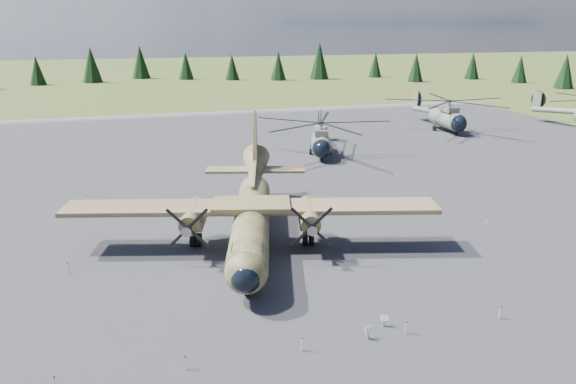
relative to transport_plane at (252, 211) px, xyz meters
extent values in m
plane|color=#4B5124|center=(3.18, -1.89, -2.64)|extent=(500.00, 500.00, 0.00)
cube|color=slate|center=(3.18, 8.11, -2.64)|extent=(120.00, 120.00, 0.04)
cylinder|color=#424324|center=(-0.37, -1.43, -0.44)|extent=(6.91, 17.33, 2.68)
sphere|color=#424324|center=(-2.53, -9.76, -0.44)|extent=(3.20, 3.20, 2.62)
sphere|color=black|center=(-2.66, -10.27, -0.49)|extent=(2.35, 2.35, 1.93)
cube|color=black|center=(-2.15, -8.28, 0.28)|extent=(2.23, 1.96, 0.53)
cone|color=#424324|center=(2.46, 9.49, 0.56)|extent=(4.19, 7.02, 4.03)
cube|color=#A0A2A5|center=(-0.13, -0.51, -1.54)|extent=(3.20, 6.01, 0.48)
cube|color=#313B1F|center=(-0.25, -0.97, 0.66)|extent=(27.66, 10.10, 0.33)
cube|color=#424324|center=(-0.25, -0.97, 0.87)|extent=(6.42, 4.77, 0.33)
cylinder|color=#424324|center=(-4.49, -0.17, 0.13)|extent=(2.64, 5.17, 1.43)
cube|color=#424324|center=(-4.30, 0.57, -0.49)|extent=(2.20, 3.51, 0.76)
cone|color=gray|center=(-5.27, -3.18, 0.13)|extent=(0.92, 1.02, 0.73)
cylinder|color=black|center=(-4.30, 0.57, -2.11)|extent=(1.08, 1.23, 1.05)
cylinder|color=#424324|center=(3.84, -2.33, 0.13)|extent=(2.64, 5.17, 1.43)
cube|color=#424324|center=(4.03, -1.59, -0.49)|extent=(2.20, 3.51, 0.76)
cone|color=gray|center=(3.06, -5.34, 0.13)|extent=(0.92, 1.02, 0.73)
cylinder|color=black|center=(4.03, -1.59, -2.11)|extent=(1.08, 1.23, 1.05)
cube|color=#424324|center=(1.55, 5.97, 1.14)|extent=(2.07, 7.06, 1.61)
cube|color=#313B1F|center=(2.58, 9.95, 0.61)|extent=(9.41, 4.34, 0.21)
cylinder|color=gray|center=(-2.24, -8.65, -1.42)|extent=(0.16, 0.16, 0.86)
cylinder|color=black|center=(-2.24, -8.65, -2.11)|extent=(0.55, 0.95, 0.89)
cylinder|color=slate|center=(14.88, 26.48, -0.88)|extent=(4.32, 7.26, 2.38)
sphere|color=black|center=(13.86, 23.21, -0.92)|extent=(2.74, 2.74, 2.19)
sphere|color=slate|center=(15.90, 29.76, -0.88)|extent=(2.74, 2.74, 2.19)
cube|color=slate|center=(14.77, 26.12, 0.65)|extent=(2.45, 3.39, 0.71)
cylinder|color=gray|center=(14.77, 26.12, 1.36)|extent=(0.43, 0.43, 0.95)
cylinder|color=slate|center=(16.97, 33.17, -0.54)|extent=(3.19, 8.00, 1.36)
cube|color=slate|center=(18.04, 36.57, 0.65)|extent=(0.60, 1.34, 2.29)
cylinder|color=black|center=(18.35, 36.48, 0.65)|extent=(0.79, 2.38, 2.48)
cylinder|color=black|center=(14.03, 23.76, -2.26)|extent=(0.45, 0.70, 0.65)
cylinder|color=black|center=(14.00, 27.96, -2.26)|extent=(0.50, 0.81, 0.76)
cylinder|color=gray|center=(14.00, 27.96, -1.76)|extent=(0.17, 0.17, 1.38)
cylinder|color=black|center=(16.45, 27.19, -2.26)|extent=(0.50, 0.81, 0.76)
cylinder|color=gray|center=(16.45, 27.19, -1.76)|extent=(0.17, 0.17, 1.38)
cylinder|color=slate|center=(39.54, 37.17, -0.70)|extent=(3.15, 7.72, 2.62)
sphere|color=black|center=(39.27, 33.40, -0.75)|extent=(2.58, 2.58, 2.41)
sphere|color=slate|center=(39.80, 40.94, -0.70)|extent=(2.58, 2.58, 2.41)
cube|color=slate|center=(39.51, 36.75, 0.98)|extent=(2.02, 3.47, 0.79)
cylinder|color=gray|center=(39.51, 36.75, 1.77)|extent=(0.40, 0.40, 1.05)
cylinder|color=slate|center=(40.08, 44.86, -0.33)|extent=(1.51, 8.99, 1.50)
cube|color=slate|center=(40.36, 48.78, 0.98)|extent=(0.33, 1.48, 2.52)
cylinder|color=black|center=(40.73, 48.75, 0.98)|extent=(0.26, 2.72, 2.73)
cylinder|color=black|center=(39.31, 34.03, -2.22)|extent=(0.34, 0.73, 0.71)
cylinder|color=black|center=(38.21, 38.53, -2.22)|extent=(0.37, 0.86, 0.84)
cylinder|color=gray|center=(38.21, 38.53, -1.67)|extent=(0.16, 0.16, 1.52)
cylinder|color=black|center=(41.04, 38.32, -2.22)|extent=(0.37, 0.86, 0.84)
cylinder|color=gray|center=(41.04, 38.32, -1.67)|extent=(0.16, 0.16, 1.52)
cylinder|color=slate|center=(60.64, 37.39, -0.22)|extent=(3.66, 9.25, 1.57)
cube|color=slate|center=(59.42, 41.34, 1.16)|extent=(0.69, 1.54, 2.64)
cylinder|color=black|center=(59.79, 41.45, 1.16)|extent=(0.91, 2.75, 2.86)
cube|color=gray|center=(3.00, -15.28, -2.33)|extent=(0.11, 0.11, 0.61)
cube|color=silver|center=(3.00, -15.33, -2.03)|extent=(0.53, 0.33, 0.35)
cube|color=gray|center=(4.39, -14.29, -2.36)|extent=(0.09, 0.09, 0.56)
cube|color=silver|center=(4.39, -14.34, -2.08)|extent=(0.48, 0.26, 0.32)
cylinder|color=silver|center=(-12.82, -15.39, -2.24)|extent=(0.07, 0.07, 0.80)
cylinder|color=red|center=(-12.82, -15.39, -1.84)|extent=(0.12, 0.12, 0.10)
cylinder|color=silver|center=(-6.82, -15.39, -2.24)|extent=(0.07, 0.07, 0.80)
cylinder|color=red|center=(-6.82, -15.39, -1.84)|extent=(0.12, 0.12, 0.10)
cylinder|color=silver|center=(-0.82, -15.39, -2.24)|extent=(0.07, 0.07, 0.80)
cylinder|color=red|center=(-0.82, -15.39, -1.84)|extent=(0.12, 0.12, 0.10)
cylinder|color=silver|center=(5.18, -15.39, -2.24)|extent=(0.07, 0.07, 0.80)
cylinder|color=red|center=(5.18, -15.39, -1.84)|extent=(0.12, 0.12, 0.10)
cylinder|color=silver|center=(11.18, -15.39, -2.24)|extent=(0.07, 0.07, 0.80)
cylinder|color=red|center=(11.18, -15.39, -1.84)|extent=(0.12, 0.12, 0.10)
cylinder|color=silver|center=(-12.82, 14.11, -2.24)|extent=(0.07, 0.07, 0.80)
cylinder|color=red|center=(-12.82, 14.11, -1.84)|extent=(0.12, 0.12, 0.10)
cylinder|color=silver|center=(-4.82, 14.11, -2.24)|extent=(0.07, 0.07, 0.80)
cylinder|color=red|center=(-4.82, 14.11, -1.84)|extent=(0.12, 0.12, 0.10)
cylinder|color=silver|center=(3.18, 14.11, -2.24)|extent=(0.07, 0.07, 0.80)
cylinder|color=red|center=(3.18, 14.11, -1.84)|extent=(0.12, 0.12, 0.10)
cylinder|color=silver|center=(11.18, 14.11, -2.24)|extent=(0.07, 0.07, 0.80)
cylinder|color=red|center=(11.18, 14.11, -1.84)|extent=(0.12, 0.12, 0.10)
cylinder|color=silver|center=(19.18, 14.11, -2.24)|extent=(0.07, 0.07, 0.80)
cylinder|color=red|center=(19.18, 14.11, -1.84)|extent=(0.12, 0.12, 0.10)
cylinder|color=silver|center=(-13.32, -1.89, -2.24)|extent=(0.07, 0.07, 0.80)
cylinder|color=red|center=(-13.32, -1.89, -1.84)|extent=(0.12, 0.12, 0.10)
cylinder|color=silver|center=(19.68, -1.89, -2.24)|extent=(0.07, 0.07, 0.80)
cylinder|color=red|center=(19.68, -1.89, -1.84)|extent=(0.12, 0.12, 0.10)
cone|color=black|center=(101.65, 82.66, 1.77)|extent=(4.94, 4.94, 8.82)
cone|color=black|center=(100.31, 98.66, 1.22)|extent=(4.32, 4.32, 7.72)
cone|color=black|center=(93.54, 111.91, 1.34)|extent=(4.45, 4.45, 7.95)
cone|color=black|center=(73.05, 109.40, 1.47)|extent=(4.60, 4.60, 8.21)
cone|color=black|center=(67.81, 125.87, 1.19)|extent=(4.29, 4.29, 7.65)
cone|color=black|center=(48.88, 125.08, 2.83)|extent=(6.12, 6.12, 10.93)
cone|color=black|center=(35.95, 125.06, 1.57)|extent=(4.72, 4.72, 8.42)
cone|color=black|center=(22.78, 129.55, 1.19)|extent=(4.28, 4.28, 7.65)
cone|color=black|center=(9.68, 135.10, 1.43)|extent=(4.56, 4.56, 8.14)
cone|color=black|center=(-3.34, 142.07, 2.32)|extent=(5.56, 5.56, 9.93)
cone|color=black|center=(-17.25, 133.23, 2.37)|extent=(5.61, 5.61, 10.01)
cone|color=black|center=(-31.39, 129.82, 1.29)|extent=(4.40, 4.40, 7.87)
camera|label=1|loc=(-8.61, -39.81, 13.80)|focal=35.00mm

